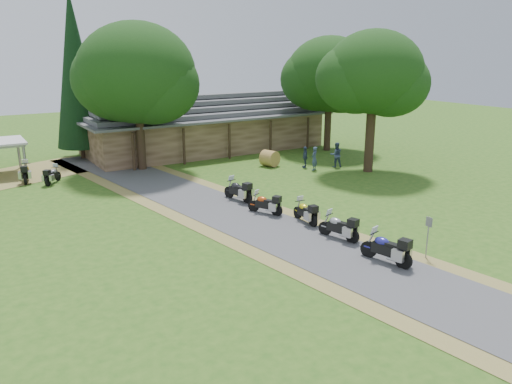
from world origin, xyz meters
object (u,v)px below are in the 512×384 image
motorcycle_row_b (339,226)px  motorcycle_row_c (305,211)px  motorcycle_row_d (265,203)px  motorcycle_row_e (238,189)px  hay_bale (270,158)px  motorcycle_row_a (386,247)px  motorcycle_carport_a (26,172)px  motorcycle_carport_b (52,174)px  lodge (204,122)px

motorcycle_row_b → motorcycle_row_c: motorcycle_row_b is taller
motorcycle_row_d → motorcycle_row_e: size_ratio=0.90×
motorcycle_row_b → motorcycle_row_e: size_ratio=0.95×
motorcycle_row_c → hay_bale: 12.99m
motorcycle_row_a → motorcycle_carport_a: size_ratio=1.03×
motorcycle_row_d → motorcycle_row_e: bearing=-26.8°
motorcycle_carport_b → hay_bale: hay_bale is taller
motorcycle_row_e → motorcycle_row_d: bearing=168.4°
motorcycle_row_b → hay_bale: (5.72, 14.41, -0.06)m
motorcycle_row_c → motorcycle_row_b: bearing=-177.3°
motorcycle_carport_a → motorcycle_row_a: bearing=-143.0°
hay_bale → motorcycle_row_e: bearing=-135.1°
motorcycle_row_b → motorcycle_carport_a: motorcycle_carport_a is taller
motorcycle_row_b → motorcycle_carport_b: motorcycle_row_b is taller
motorcycle_row_a → motorcycle_row_c: bearing=-15.2°
hay_bale → lodge: bearing=98.1°
motorcycle_row_b → motorcycle_row_d: size_ratio=1.06×
motorcycle_row_d → motorcycle_carport_a: 17.39m
motorcycle_row_d → motorcycle_row_e: motorcycle_row_e is taller
hay_bale → motorcycle_row_c: bearing=-115.5°
motorcycle_row_a → motorcycle_row_d: motorcycle_row_a is taller
motorcycle_row_d → hay_bale: size_ratio=1.51×
lodge → motorcycle_carport_b: size_ratio=12.09×
motorcycle_row_b → motorcycle_carport_b: (-9.29, 17.83, -0.06)m
motorcycle_row_c → motorcycle_row_a: bearing=-177.5°
lodge → motorcycle_row_d: (-5.37, -18.03, -1.82)m
hay_bale → motorcycle_carport_a: bearing=163.5°
motorcycle_carport_a → motorcycle_carport_b: motorcycle_carport_a is taller
motorcycle_row_b → motorcycle_row_a: bearing=162.5°
motorcycle_row_d → lodge: bearing=-43.5°
motorcycle_row_e → motorcycle_carport_b: motorcycle_row_e is taller
motorcycle_row_d → motorcycle_carport_b: motorcycle_row_d is taller
motorcycle_row_e → motorcycle_carport_a: 15.10m
motorcycle_row_c → motorcycle_row_d: 2.47m
motorcycle_row_e → hay_bale: 9.32m
motorcycle_row_d → hay_bale: 11.53m
motorcycle_row_d → hay_bale: motorcycle_row_d is taller
motorcycle_row_c → motorcycle_carport_b: size_ratio=1.04×
lodge → motorcycle_row_d: lodge is taller
motorcycle_carport_a → motorcycle_row_d: bearing=-133.8°
motorcycle_row_a → motorcycle_carport_b: (-9.14, 20.95, -0.11)m
lodge → motorcycle_row_c: 20.84m
motorcycle_carport_a → lodge: bearing=-64.6°
motorcycle_carport_a → hay_bale: motorcycle_carport_a is taller
motorcycle_row_d → hay_bale: (6.59, 9.46, -0.02)m
motorcycle_row_a → motorcycle_row_c: 5.81m
motorcycle_row_c → motorcycle_carport_b: bearing=37.0°
motorcycle_row_b → motorcycle_carport_a: 22.06m
motorcycle_row_b → motorcycle_row_d: 5.03m
motorcycle_carport_b → hay_bale: (15.01, -3.42, 0.00)m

